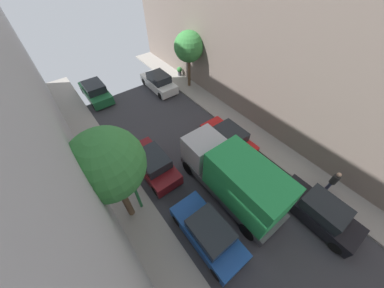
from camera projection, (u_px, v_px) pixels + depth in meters
name	position (u px, v px, depth m)	size (l,w,h in m)	color
ground	(253.00, 218.00, 11.29)	(32.00, 32.00, 0.00)	#38383D
sidewalk_left	(180.00, 284.00, 9.18)	(2.00, 44.00, 0.15)	gray
sidewalk_right	(305.00, 172.00, 13.30)	(2.00, 44.00, 0.15)	gray
parked_car_left_1	(208.00, 233.00, 10.06)	(1.78, 4.20, 1.57)	#194799
parked_car_left_2	(153.00, 164.00, 12.94)	(1.78, 4.20, 1.57)	maroon
parked_car_left_3	(96.00, 91.00, 18.46)	(1.78, 4.20, 1.57)	#1E6638
parked_car_right_2	(319.00, 211.00, 10.82)	(1.78, 4.20, 1.57)	black
parked_car_right_3	(228.00, 138.00, 14.47)	(1.78, 4.20, 1.57)	red
parked_car_right_4	(159.00, 82.00, 19.54)	(1.78, 4.20, 1.57)	white
delivery_truck	(234.00, 177.00, 10.98)	(2.26, 6.60, 3.38)	#4C4C51
pedestrian	(333.00, 181.00, 11.64)	(0.40, 0.36, 1.72)	#2D334C
street_tree_0	(107.00, 165.00, 8.06)	(3.10, 3.10, 6.04)	brown
street_tree_1	(189.00, 47.00, 17.50)	(2.57, 2.57, 5.02)	brown
potted_plant_1	(180.00, 71.00, 21.15)	(0.54, 0.54, 0.92)	slate
lamp_post	(126.00, 168.00, 8.90)	(0.44, 0.44, 5.62)	#26723F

